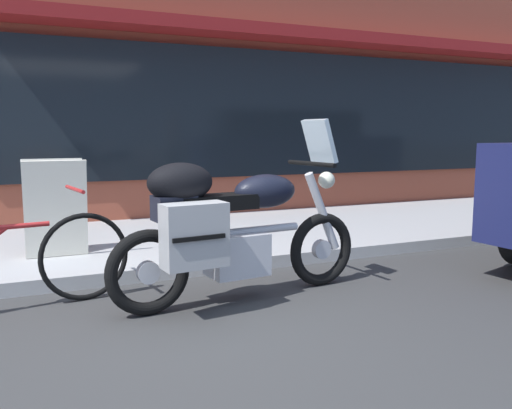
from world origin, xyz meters
TOP-DOWN VIEW (x-y plane):
  - ground_plane at (0.00, 0.00)m, footprint 80.00×80.00m
  - storefront_building at (5.06, 4.21)m, footprint 18.12×0.90m
  - touring_motorcycle at (0.49, 0.53)m, footprint 2.11×0.81m
  - parked_bicycle at (-1.03, 0.95)m, footprint 1.74×0.48m
  - sandwich_board_sign at (-0.63, 2.15)m, footprint 0.55×0.41m

SIDE VIEW (x-z plane):
  - ground_plane at x=0.00m, z-range 0.00..0.00m
  - parked_bicycle at x=-1.03m, z-range -0.09..0.84m
  - sandwich_board_sign at x=-0.63m, z-range 0.12..1.03m
  - touring_motorcycle at x=0.49m, z-range -0.10..1.29m
  - storefront_building at x=5.06m, z-range -0.08..6.78m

